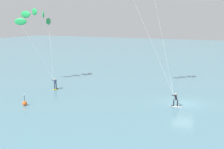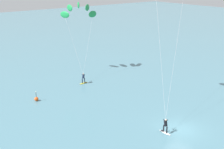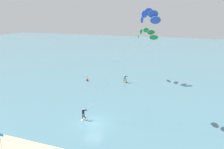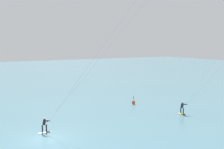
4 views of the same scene
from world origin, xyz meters
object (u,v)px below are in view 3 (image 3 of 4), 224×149
at_px(kitesurfer_mid_water, 145,35).
at_px(marker_buoy, 87,79).
at_px(kitesurfer_nearshore, 146,21).
at_px(beach_flag, 1,138).

bearing_deg(kitesurfer_mid_water, marker_buoy, -147.45).
distance_m(kitesurfer_mid_water, marker_buoy, 17.29).
bearing_deg(kitesurfer_nearshore, marker_buoy, 146.95).
xyz_separation_m(marker_buoy, beach_flag, (2.00, -26.23, 1.41)).
bearing_deg(marker_buoy, beach_flag, -85.63).
bearing_deg(marker_buoy, kitesurfer_nearshore, -33.05).
xyz_separation_m(kitesurfer_nearshore, marker_buoy, (-14.75, 9.59, -13.78)).
xyz_separation_m(kitesurfer_mid_water, beach_flag, (-9.88, -33.82, -8.59)).
distance_m(kitesurfer_nearshore, marker_buoy, 22.35).
bearing_deg(beach_flag, kitesurfer_mid_water, 73.71).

